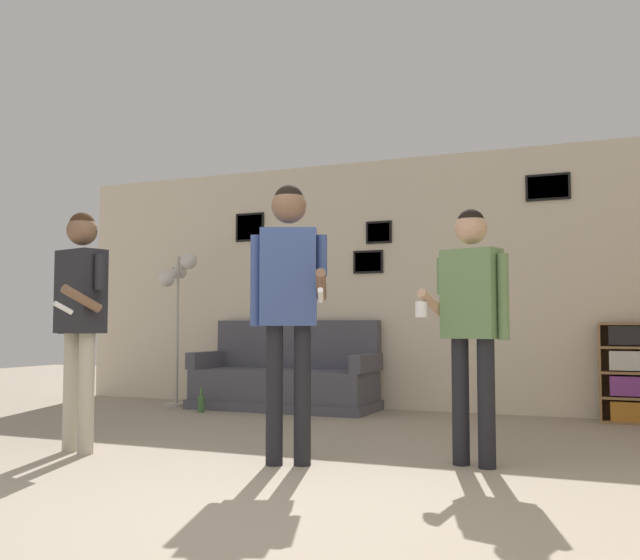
# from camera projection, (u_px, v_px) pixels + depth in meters

# --- Properties ---
(ground_plane) EXTENTS (20.00, 20.00, 0.00)m
(ground_plane) POSITION_uv_depth(u_px,v_px,m) (179.00, 522.00, 3.24)
(ground_plane) COLOR gray
(wall_back) EXTENTS (8.55, 0.08, 2.70)m
(wall_back) POSITION_uv_depth(u_px,v_px,m) (424.00, 282.00, 7.56)
(wall_back) COLOR beige
(wall_back) RESTS_ON ground_plane
(couch) EXTENTS (1.99, 0.80, 0.95)m
(couch) POSITION_uv_depth(u_px,v_px,m) (286.00, 380.00, 7.65)
(couch) COLOR #4C4C56
(couch) RESTS_ON ground_plane
(floor_lamp) EXTENTS (0.39, 0.43, 1.70)m
(floor_lamp) POSITION_uv_depth(u_px,v_px,m) (178.00, 288.00, 7.99)
(floor_lamp) COLOR #ADA89E
(floor_lamp) RESTS_ON ground_plane
(person_player_foreground_left) EXTENTS (0.49, 0.54, 1.70)m
(person_player_foreground_left) POSITION_uv_depth(u_px,v_px,m) (80.00, 303.00, 5.06)
(person_player_foreground_left) COLOR #B7AD99
(person_player_foreground_left) RESTS_ON ground_plane
(person_player_foreground_center) EXTENTS (0.58, 0.43, 1.81)m
(person_player_foreground_center) POSITION_uv_depth(u_px,v_px,m) (289.00, 289.00, 4.61)
(person_player_foreground_center) COLOR black
(person_player_foreground_center) RESTS_ON ground_plane
(person_watcher_holding_cup) EXTENTS (0.56, 0.38, 1.64)m
(person_watcher_holding_cup) POSITION_uv_depth(u_px,v_px,m) (472.00, 308.00, 4.56)
(person_watcher_holding_cup) COLOR black
(person_watcher_holding_cup) RESTS_ON ground_plane
(bottle_on_floor) EXTENTS (0.07, 0.07, 0.25)m
(bottle_on_floor) POSITION_uv_depth(u_px,v_px,m) (201.00, 403.00, 7.32)
(bottle_on_floor) COLOR #3D6638
(bottle_on_floor) RESTS_ON ground_plane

